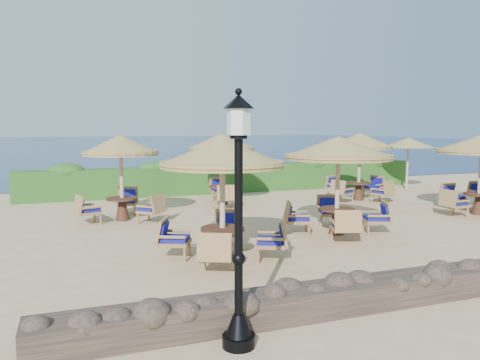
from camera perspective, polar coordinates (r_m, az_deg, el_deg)
ground at (r=14.41m, az=8.72°, el=-5.18°), size 120.00×120.00×0.00m
sea at (r=82.70m, az=-15.25°, el=4.29°), size 160.00×160.00×0.00m
hedge at (r=20.85m, az=-0.77°, el=0.18°), size 18.00×0.90×1.20m
stone_wall at (r=9.57m, az=27.13°, el=-10.51°), size 15.00×0.65×0.44m
lamp_post at (r=6.07m, az=-0.17°, el=-6.36°), size 0.44×0.44×3.31m
extra_parasol at (r=22.86m, az=19.84°, el=4.30°), size 2.30×2.30×2.41m
cafe_set_0 at (r=10.09m, az=-2.17°, el=0.26°), size 2.84×2.84×2.65m
cafe_set_1 at (r=12.80m, az=11.86°, el=1.65°), size 2.89×2.89×2.65m
cafe_set_3 at (r=14.85m, az=-14.30°, el=2.01°), size 2.69×2.67×2.65m
cafe_set_4 at (r=17.39m, az=-2.25°, el=3.34°), size 2.47×2.88×2.65m
cafe_set_5 at (r=19.02m, az=14.36°, el=2.87°), size 2.86×2.86×2.65m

